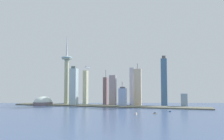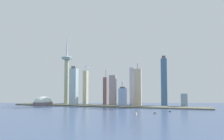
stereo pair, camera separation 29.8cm
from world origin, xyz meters
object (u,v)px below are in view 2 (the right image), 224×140
at_px(skyscraper_9, 86,87).
at_px(skyscraper_10, 106,91).
at_px(skyscraper_8, 132,86).
at_px(skyscraper_2, 184,100).
at_px(stadium_dome, 43,102).
at_px(skyscraper_1, 138,87).
at_px(skyscraper_6, 113,90).
at_px(boat_1, 136,114).
at_px(airplane, 88,68).
at_px(skyscraper_5, 164,82).
at_px(skyscraper_3, 67,84).
at_px(skyscraper_0, 123,97).
at_px(skyscraper_7, 122,96).
at_px(boat_0, 170,111).
at_px(boat_2, 155,113).
at_px(skyscraper_4, 74,87).
at_px(observation_tower, 67,71).

xyz_separation_m(skyscraper_9, skyscraper_10, (91.43, -13.79, -14.58)).
bearing_deg(skyscraper_8, skyscraper_10, -170.51).
bearing_deg(skyscraper_2, stadium_dome, -173.71).
bearing_deg(skyscraper_8, skyscraper_1, -60.22).
distance_m(skyscraper_6, boat_1, 282.48).
xyz_separation_m(boat_1, airplane, (-212.98, 196.24, 139.40)).
relative_size(skyscraper_1, skyscraper_5, 0.85).
bearing_deg(skyscraper_3, skyscraper_9, -10.97).
bearing_deg(stadium_dome, skyscraper_0, 2.02).
bearing_deg(skyscraper_2, skyscraper_5, 163.78).
bearing_deg(skyscraper_3, skyscraper_7, -11.86).
xyz_separation_m(skyscraper_6, skyscraper_9, (-129.35, 46.45, 11.21)).
relative_size(skyscraper_0, skyscraper_10, 0.51).
distance_m(skyscraper_2, skyscraper_7, 223.37).
bearing_deg(boat_0, skyscraper_7, -82.38).
xyz_separation_m(skyscraper_0, boat_0, (165.44, -114.68, -31.87)).
distance_m(skyscraper_9, boat_0, 402.91).
distance_m(skyscraper_6, skyscraper_8, 83.87).
xyz_separation_m(skyscraper_8, boat_2, (110.68, -269.27, -70.82)).
relative_size(skyscraper_6, boat_2, 12.15).
xyz_separation_m(skyscraper_4, skyscraper_6, (137.10, 49.83, -13.71)).
bearing_deg(skyscraper_9, skyscraper_3, 169.03).
bearing_deg(skyscraper_8, skyscraper_6, -142.71).
relative_size(skyscraper_2, skyscraper_8, 0.33).
xyz_separation_m(skyscraper_2, skyscraper_9, (-386.48, 40.15, 44.80)).
bearing_deg(skyscraper_3, skyscraper_0, -21.19).
xyz_separation_m(boat_0, boat_2, (-36.89, -64.39, -0.15)).
bearing_deg(stadium_dome, skyscraper_10, 20.26).
distance_m(skyscraper_1, skyscraper_7, 70.70).
distance_m(skyscraper_3, boat_1, 475.66).
bearing_deg(skyscraper_1, skyscraper_5, 15.99).
bearing_deg(skyscraper_4, boat_1, -35.95).
relative_size(boat_1, boat_2, 0.97).
bearing_deg(skyscraper_10, skyscraper_2, -5.11).
bearing_deg(skyscraper_10, boat_1, -58.63).
bearing_deg(skyscraper_8, skyscraper_9, -178.97).
bearing_deg(skyscraper_10, stadium_dome, -159.74).
xyz_separation_m(skyscraper_3, skyscraper_5, (411.11, -38.31, 7.08)).
bearing_deg(observation_tower, skyscraper_2, 4.53).
distance_m(skyscraper_5, airplane, 285.81).
xyz_separation_m(skyscraper_4, skyscraper_9, (7.75, 96.29, -2.51)).
xyz_separation_m(skyscraper_7, skyscraper_8, (31.59, 39.36, 38.44)).
xyz_separation_m(skyscraper_0, skyscraper_10, (-85.69, 72.89, 20.25)).
distance_m(skyscraper_8, boat_0, 262.20).
relative_size(skyscraper_5, skyscraper_8, 1.28).
height_order(skyscraper_0, airplane, airplane).
distance_m(skyscraper_3, skyscraper_4, 142.88).
bearing_deg(observation_tower, airplane, -11.51).
distance_m(skyscraper_7, skyscraper_8, 63.44).
height_order(skyscraper_7, boat_0, skyscraper_7).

